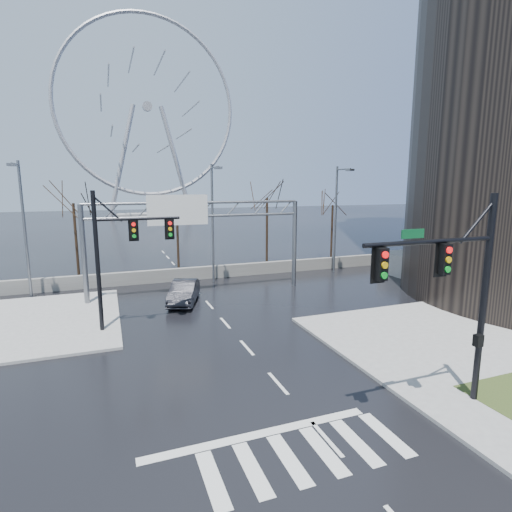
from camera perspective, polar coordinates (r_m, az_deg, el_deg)
name	(u,v)px	position (r m, az deg, el deg)	size (l,w,h in m)	color
ground	(278,383)	(17.76, 3.16, -17.69)	(260.00, 260.00, 0.00)	black
sidewalk_right_ext	(428,335)	(24.55, 23.40, -10.28)	(12.00, 10.00, 0.15)	gray
sidewalk_far	(32,322)	(27.99, -29.35, -8.28)	(10.00, 12.00, 0.15)	gray
barrier_wall	(187,274)	(35.79, -9.79, -2.52)	(52.00, 0.50, 1.10)	slate
signal_mast_near	(458,283)	(15.83, 26.95, -3.42)	(5.52, 0.41, 8.00)	black
signal_mast_far	(118,248)	(23.58, -19.07, 1.14)	(4.72, 0.41, 8.00)	black
sign_gantry	(193,227)	(30.09, -8.94, 4.07)	(16.36, 0.40, 7.60)	slate
streetlight_left	(23,219)	(33.10, -30.36, 4.58)	(0.50, 2.55, 10.00)	slate
streetlight_mid	(213,214)	(33.67, -6.11, 5.97)	(0.50, 2.55, 10.00)	slate
streetlight_right	(338,211)	(38.45, 11.59, 6.32)	(0.50, 2.55, 10.00)	slate
tree_left	(74,212)	(38.02, -24.58, 5.72)	(3.75, 3.75, 7.50)	black
tree_center	(177,218)	(39.50, -11.23, 5.39)	(3.25, 3.25, 6.50)	black
tree_right	(267,206)	(40.92, 1.58, 7.20)	(3.90, 3.90, 7.80)	black
tree_far_right	(332,211)	(45.01, 10.87, 6.26)	(3.40, 3.40, 6.80)	black
ferris_wheel	(148,114)	(111.40, -15.24, 18.97)	(45.00, 6.00, 50.91)	gray
car	(184,292)	(28.92, -10.25, -5.07)	(1.68, 4.81, 1.58)	black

